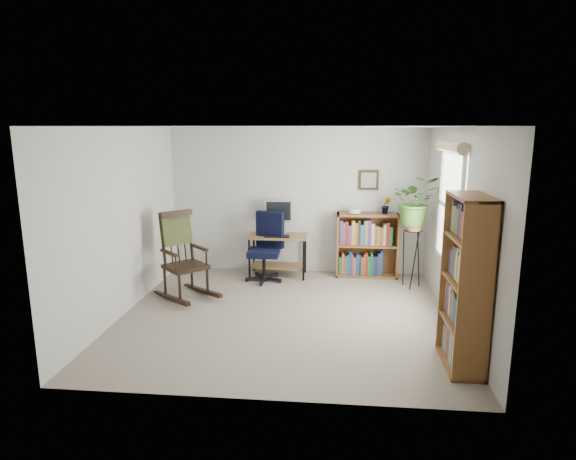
# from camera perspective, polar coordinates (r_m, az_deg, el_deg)

# --- Properties ---
(floor) EXTENTS (4.20, 4.00, 0.00)m
(floor) POSITION_cam_1_polar(r_m,az_deg,el_deg) (6.35, -0.35, -10.07)
(floor) COLOR gray
(floor) RESTS_ON ground
(ceiling) EXTENTS (4.20, 4.00, 0.00)m
(ceiling) POSITION_cam_1_polar(r_m,az_deg,el_deg) (5.88, -0.38, 12.14)
(ceiling) COLOR silver
(ceiling) RESTS_ON ground
(wall_back) EXTENTS (4.20, 0.00, 2.40)m
(wall_back) POSITION_cam_1_polar(r_m,az_deg,el_deg) (7.97, 1.11, 3.44)
(wall_back) COLOR beige
(wall_back) RESTS_ON ground
(wall_front) EXTENTS (4.20, 0.00, 2.40)m
(wall_front) POSITION_cam_1_polar(r_m,az_deg,el_deg) (4.08, -3.26, -4.92)
(wall_front) COLOR beige
(wall_front) RESTS_ON ground
(wall_left) EXTENTS (0.00, 4.00, 2.40)m
(wall_left) POSITION_cam_1_polar(r_m,az_deg,el_deg) (6.56, -18.95, 0.93)
(wall_left) COLOR beige
(wall_left) RESTS_ON ground
(wall_right) EXTENTS (0.00, 4.00, 2.40)m
(wall_right) POSITION_cam_1_polar(r_m,az_deg,el_deg) (6.16, 19.47, 0.21)
(wall_right) COLOR beige
(wall_right) RESTS_ON ground
(window) EXTENTS (0.12, 1.20, 1.50)m
(window) POSITION_cam_1_polar(r_m,az_deg,el_deg) (6.40, 18.61, 2.51)
(window) COLOR white
(window) RESTS_ON wall_right
(desk) EXTENTS (0.95, 0.52, 0.68)m
(desk) POSITION_cam_1_polar(r_m,az_deg,el_deg) (7.88, -1.21, -3.05)
(desk) COLOR olive
(desk) RESTS_ON floor
(monitor) EXTENTS (0.46, 0.16, 0.56)m
(monitor) POSITION_cam_1_polar(r_m,az_deg,el_deg) (7.88, -1.11, 1.57)
(monitor) COLOR silver
(monitor) RESTS_ON desk
(keyboard) EXTENTS (0.40, 0.15, 0.02)m
(keyboard) POSITION_cam_1_polar(r_m,az_deg,el_deg) (7.68, -1.32, -0.74)
(keyboard) COLOR black
(keyboard) RESTS_ON desk
(office_chair) EXTENTS (0.77, 0.77, 1.10)m
(office_chair) POSITION_cam_1_polar(r_m,az_deg,el_deg) (7.57, -2.89, -2.04)
(office_chair) COLOR black
(office_chair) RESTS_ON floor
(rocking_chair) EXTENTS (1.23, 1.23, 1.26)m
(rocking_chair) POSITION_cam_1_polar(r_m,az_deg,el_deg) (6.96, -12.09, -2.90)
(rocking_chair) COLOR black
(rocking_chair) RESTS_ON floor
(low_bookshelf) EXTENTS (0.99, 0.33, 1.04)m
(low_bookshelf) POSITION_cam_1_polar(r_m,az_deg,el_deg) (7.92, 9.35, -1.79)
(low_bookshelf) COLOR brown
(low_bookshelf) RESTS_ON floor
(tall_bookshelf) EXTENTS (0.33, 0.77, 1.76)m
(tall_bookshelf) POSITION_cam_1_polar(r_m,az_deg,el_deg) (5.11, 20.29, -5.92)
(tall_bookshelf) COLOR brown
(tall_bookshelf) RESTS_ON floor
(plant_stand) EXTENTS (0.31, 0.31, 1.04)m
(plant_stand) POSITION_cam_1_polar(r_m,az_deg,el_deg) (7.51, 14.51, -2.78)
(plant_stand) COLOR black
(plant_stand) RESTS_ON floor
(spider_plant) EXTENTS (1.69, 1.88, 1.46)m
(spider_plant) POSITION_cam_1_polar(r_m,az_deg,el_deg) (7.31, 14.99, 6.15)
(spider_plant) COLOR #366523
(spider_plant) RESTS_ON plant_stand
(potted_plant_small) EXTENTS (0.13, 0.24, 0.11)m
(potted_plant_small) POSITION_cam_1_polar(r_m,az_deg,el_deg) (7.83, 11.53, 2.29)
(potted_plant_small) COLOR #366523
(potted_plant_small) RESTS_ON low_bookshelf
(framed_picture) EXTENTS (0.32, 0.04, 0.32)m
(framed_picture) POSITION_cam_1_polar(r_m,az_deg,el_deg) (7.89, 9.54, 5.86)
(framed_picture) COLOR black
(framed_picture) RESTS_ON wall_back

